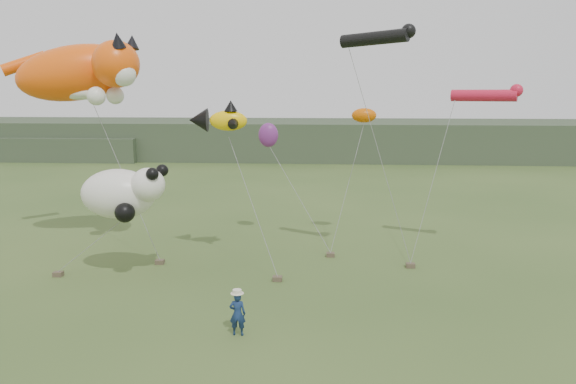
# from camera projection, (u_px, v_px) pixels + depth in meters

# --- Properties ---
(ground) EXTENTS (120.00, 120.00, 0.00)m
(ground) POSITION_uv_depth(u_px,v_px,m) (264.00, 321.00, 18.86)
(ground) COLOR #385123
(ground) RESTS_ON ground
(headland) EXTENTS (90.00, 13.00, 4.00)m
(headland) POSITION_uv_depth(u_px,v_px,m) (280.00, 140.00, 62.52)
(headland) COLOR #2D3D28
(headland) RESTS_ON ground
(festival_attendant) EXTENTS (0.52, 0.34, 1.42)m
(festival_attendant) POSITION_uv_depth(u_px,v_px,m) (238.00, 314.00, 17.71)
(festival_attendant) COLOR navy
(festival_attendant) RESTS_ON ground
(sandbag_anchors) EXTENTS (15.19, 3.79, 0.20)m
(sandbag_anchors) POSITION_uv_depth(u_px,v_px,m) (249.00, 266.00, 24.30)
(sandbag_anchors) COLOR brown
(sandbag_anchors) RESTS_ON ground
(cat_kite) EXTENTS (7.38, 4.15, 3.37)m
(cat_kite) POSITION_uv_depth(u_px,v_px,m) (85.00, 72.00, 25.61)
(cat_kite) COLOR #FF570B
(cat_kite) RESTS_ON ground
(fish_kite) EXTENTS (2.62, 1.78, 1.37)m
(fish_kite) POSITION_uv_depth(u_px,v_px,m) (217.00, 120.00, 23.88)
(fish_kite) COLOR yellow
(fish_kite) RESTS_ON ground
(tube_kites) EXTENTS (8.01, 4.10, 3.08)m
(tube_kites) POSITION_uv_depth(u_px,v_px,m) (436.00, 66.00, 23.56)
(tube_kites) COLOR black
(tube_kites) RESTS_ON ground
(panda_kite) EXTENTS (3.56, 2.30, 2.21)m
(panda_kite) POSITION_uv_depth(u_px,v_px,m) (123.00, 193.00, 22.58)
(panda_kite) COLOR white
(panda_kite) RESTS_ON ground
(misc_kites) EXTENTS (5.80, 1.06, 1.96)m
(misc_kites) POSITION_uv_depth(u_px,v_px,m) (308.00, 127.00, 27.64)
(misc_kites) COLOR #D65903
(misc_kites) RESTS_ON ground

